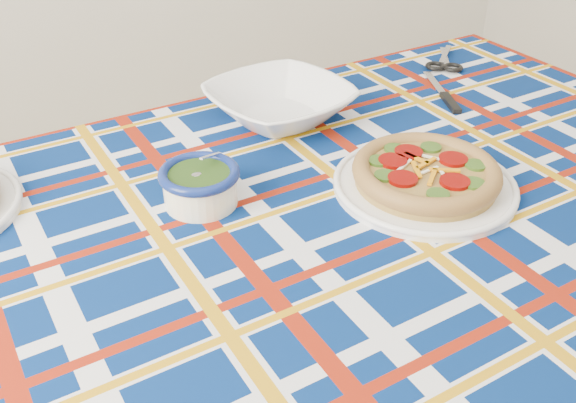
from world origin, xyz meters
name	(u,v)px	position (x,y,z in m)	size (l,w,h in m)	color
dining_table	(325,256)	(-0.08, 0.07, 0.72)	(1.79, 1.21, 0.80)	brown
tablecloth	(325,244)	(-0.08, 0.07, 0.75)	(1.74, 1.10, 0.11)	#041E56
main_focaccia_plate	(426,173)	(0.12, 0.07, 0.84)	(0.33, 0.33, 0.06)	olive
pesto_bowl	(200,183)	(-0.25, 0.20, 0.85)	(0.14, 0.14, 0.08)	black
serving_bowl	(280,103)	(0.01, 0.44, 0.84)	(0.29, 0.29, 0.07)	white
table_knife	(436,84)	(0.41, 0.43, 0.81)	(0.25, 0.02, 0.01)	silver
kitchen_scissors	(445,55)	(0.54, 0.56, 0.81)	(0.20, 0.10, 0.02)	silver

